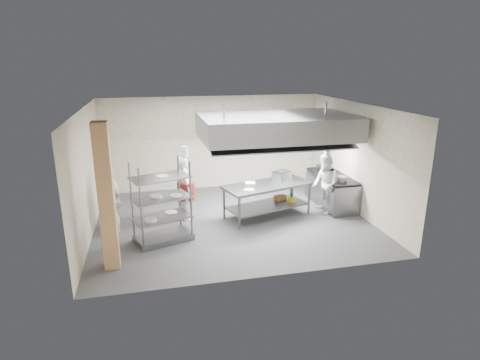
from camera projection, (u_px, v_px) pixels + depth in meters
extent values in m
plane|color=#303033|center=(232.00, 220.00, 10.67)|extent=(7.00, 7.00, 0.00)
plane|color=silver|center=(231.00, 106.00, 9.81)|extent=(7.00, 7.00, 0.00)
plane|color=gray|center=(213.00, 143.00, 13.04)|extent=(7.00, 0.00, 7.00)
plane|color=gray|center=(87.00, 174.00, 9.49)|extent=(0.00, 6.00, 6.00)
plane|color=gray|center=(356.00, 158.00, 10.99)|extent=(0.00, 6.00, 6.00)
cube|color=tan|center=(106.00, 198.00, 7.84)|extent=(0.30, 0.30, 3.00)
cube|color=gray|center=(276.00, 126.00, 10.63)|extent=(4.00, 2.50, 0.60)
cube|color=white|center=(243.00, 140.00, 10.53)|extent=(1.60, 0.12, 0.04)
cube|color=white|center=(307.00, 137.00, 10.92)|extent=(1.60, 0.12, 0.04)
cube|color=gray|center=(267.00, 141.00, 13.28)|extent=(1.50, 0.28, 0.04)
cube|color=gray|center=(268.00, 185.00, 10.70)|extent=(2.55, 1.63, 0.06)
cube|color=slate|center=(267.00, 206.00, 10.87)|extent=(2.34, 1.48, 0.04)
cube|color=slate|center=(331.00, 191.00, 11.68)|extent=(0.80, 2.00, 0.84)
cube|color=black|center=(332.00, 176.00, 11.55)|extent=(0.78, 1.96, 0.06)
imported|color=white|center=(185.00, 188.00, 10.57)|extent=(0.48, 0.67, 1.71)
imported|color=silver|center=(325.00, 184.00, 10.95)|extent=(0.67, 0.84, 1.65)
imported|color=silver|center=(111.00, 200.00, 9.76)|extent=(0.78, 1.03, 1.63)
cube|color=slate|center=(282.00, 175.00, 11.09)|extent=(0.57, 0.52, 0.22)
cube|color=brown|center=(280.00, 198.00, 11.24)|extent=(0.35, 0.29, 0.13)
cylinder|color=gray|center=(342.00, 179.00, 10.85)|extent=(0.25, 0.25, 0.17)
cylinder|color=white|center=(162.00, 216.00, 9.31)|extent=(0.28, 0.28, 0.05)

